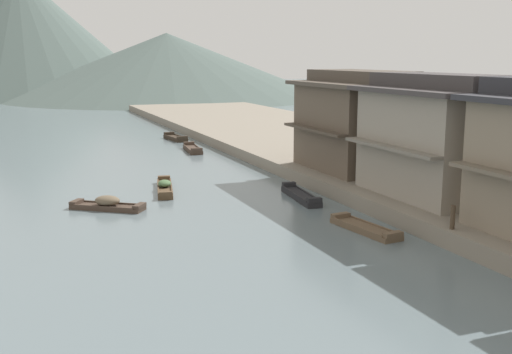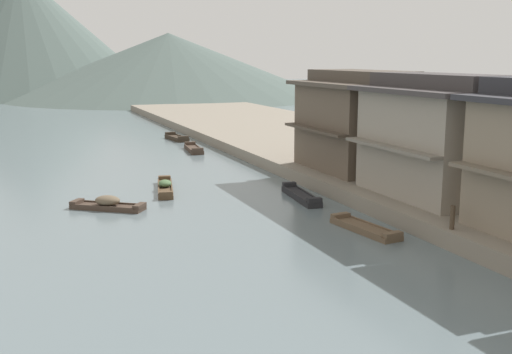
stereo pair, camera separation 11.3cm
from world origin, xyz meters
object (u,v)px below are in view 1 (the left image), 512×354
at_px(boat_moored_nearest, 108,204).
at_px(mooring_post_dock_mid, 453,217).
at_px(house_waterfront_narrow, 359,121).
at_px(boat_moored_second, 176,138).
at_px(boat_midriver_upstream, 193,149).
at_px(boat_moored_far, 365,228).
at_px(boat_moored_third, 301,196).
at_px(house_waterfront_tall, 436,137).
at_px(boat_midriver_drifting, 165,187).

xyz_separation_m(boat_moored_nearest, mooring_post_dock_mid, (12.23, -11.87, 1.03)).
bearing_deg(house_waterfront_narrow, boat_moored_second, 104.00).
height_order(boat_moored_nearest, house_waterfront_narrow, house_waterfront_narrow).
height_order(boat_moored_nearest, mooring_post_dock_mid, mooring_post_dock_mid).
xyz_separation_m(boat_moored_nearest, boat_midriver_upstream, (9.60, 17.96, -0.08)).
height_order(boat_moored_far, mooring_post_dock_mid, mooring_post_dock_mid).
relative_size(boat_moored_third, house_waterfront_narrow, 0.58).
bearing_deg(boat_midriver_upstream, boat_moored_far, -88.65).
distance_m(boat_moored_nearest, house_waterfront_tall, 17.08).
bearing_deg(house_waterfront_tall, mooring_post_dock_mid, -120.13).
relative_size(boat_moored_second, boat_moored_third, 0.85).
bearing_deg(boat_moored_nearest, boat_moored_third, -8.16).
distance_m(house_waterfront_tall, house_waterfront_narrow, 8.25).
distance_m(house_waterfront_narrow, mooring_post_dock_mid, 14.57).
xyz_separation_m(boat_moored_far, house_waterfront_narrow, (5.72, 10.43, 3.65)).
height_order(boat_moored_far, house_waterfront_narrow, house_waterfront_narrow).
xyz_separation_m(boat_moored_far, mooring_post_dock_mid, (2.01, -3.43, 1.15)).
relative_size(boat_moored_second, mooring_post_dock_mid, 4.02).
height_order(boat_moored_second, house_waterfront_narrow, house_waterfront_narrow).
relative_size(boat_midriver_upstream, mooring_post_dock_mid, 4.28).
height_order(house_waterfront_narrow, mooring_post_dock_mid, house_waterfront_narrow).
bearing_deg(boat_moored_third, mooring_post_dock_mid, -79.61).
bearing_deg(mooring_post_dock_mid, house_waterfront_narrow, 75.04).
bearing_deg(house_waterfront_tall, boat_midriver_drifting, 140.42).
xyz_separation_m(boat_moored_third, boat_midriver_drifting, (-6.52, 4.90, 0.03)).
distance_m(boat_moored_nearest, boat_moored_second, 27.49).
height_order(boat_moored_nearest, boat_midriver_drifting, boat_moored_nearest).
relative_size(boat_moored_nearest, house_waterfront_narrow, 0.46).
relative_size(boat_midriver_drifting, boat_midriver_upstream, 1.19).
xyz_separation_m(boat_moored_second, mooring_post_dock_mid, (2.18, -37.46, 1.11)).
relative_size(boat_moored_third, boat_midriver_drifting, 0.92).
relative_size(boat_moored_nearest, house_waterfront_tall, 0.45).
bearing_deg(boat_midriver_drifting, boat_moored_nearest, -138.04).
bearing_deg(boat_midriver_upstream, boat_moored_third, -87.86).
distance_m(boat_moored_nearest, mooring_post_dock_mid, 17.08).
xyz_separation_m(boat_moored_second, house_waterfront_tall, (5.44, -31.83, 3.60)).
height_order(boat_moored_nearest, boat_moored_second, boat_moored_nearest).
bearing_deg(boat_moored_third, boat_moored_nearest, 171.84).
bearing_deg(house_waterfront_narrow, mooring_post_dock_mid, -104.96).
bearing_deg(boat_midriver_upstream, boat_moored_nearest, -118.12).
xyz_separation_m(boat_midriver_drifting, house_waterfront_tall, (11.69, -9.67, 3.58)).
bearing_deg(boat_moored_nearest, house_waterfront_narrow, 7.12).
xyz_separation_m(boat_moored_far, boat_midriver_upstream, (-0.62, 26.40, 0.04)).
relative_size(boat_moored_second, house_waterfront_narrow, 0.49).
bearing_deg(boat_midriver_upstream, house_waterfront_narrow, -68.35).
bearing_deg(boat_midriver_drifting, boat_moored_third, -36.93).
relative_size(boat_moored_second, boat_midriver_upstream, 0.94).
distance_m(boat_moored_second, house_waterfront_narrow, 24.58).
relative_size(boat_moored_second, boat_midriver_drifting, 0.79).
relative_size(boat_moored_second, boat_moored_far, 0.97).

